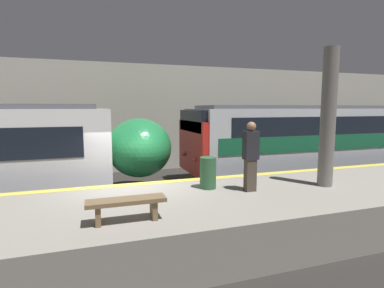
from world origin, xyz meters
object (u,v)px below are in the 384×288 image
at_px(support_pillar_near, 328,118).
at_px(person_waiting, 251,154).
at_px(train_boxy, 356,139).
at_px(platform_bench, 126,204).
at_px(trash_bin, 208,173).

height_order(support_pillar_near, person_waiting, support_pillar_near).
bearing_deg(support_pillar_near, train_boxy, 37.30).
xyz_separation_m(train_boxy, person_waiting, (-8.51, -4.58, 0.34)).
height_order(person_waiting, platform_bench, person_waiting).
distance_m(train_boxy, person_waiting, 9.67).
bearing_deg(platform_bench, train_boxy, 25.81).
bearing_deg(train_boxy, trash_bin, -157.20).
relative_size(train_boxy, trash_bin, 20.53).
bearing_deg(platform_bench, person_waiting, 18.94).
relative_size(support_pillar_near, person_waiting, 2.08).
distance_m(person_waiting, platform_bench, 3.55).
xyz_separation_m(support_pillar_near, person_waiting, (-2.26, 0.18, -0.92)).
bearing_deg(trash_bin, platform_bench, -143.58).
xyz_separation_m(platform_bench, trash_bin, (2.36, 1.74, 0.09)).
xyz_separation_m(support_pillar_near, train_boxy, (6.25, 4.76, -1.26)).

